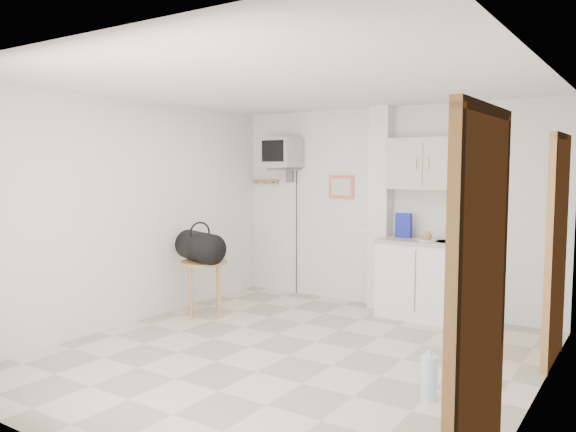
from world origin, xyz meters
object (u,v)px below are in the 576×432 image
Objects in this scene: crt_television at (282,154)px; duffel_bag at (200,246)px; round_table at (204,269)px; water_bottle at (429,377)px.

duffel_bag is (-0.20, -1.42, -1.11)m from crt_television.
round_table is 0.91× the size of duffel_bag.
round_table is 3.20m from water_bottle.
crt_television is 3.30× the size of round_table.
duffel_bag is (-0.02, -0.05, 0.28)m from round_table.
crt_television reaches higher than round_table.
duffel_bag is at bearing -97.83° from crt_television.
round_table is at bearing 87.03° from duffel_bag.
water_bottle is at bearing 5.59° from duffel_bag.
water_bottle is (3.06, -0.87, -0.38)m from round_table.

